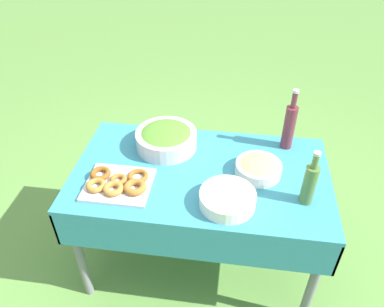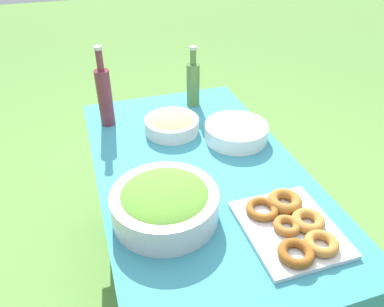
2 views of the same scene
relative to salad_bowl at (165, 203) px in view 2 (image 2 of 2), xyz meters
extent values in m
plane|color=#609342|center=(0.23, -0.20, -0.83)|extent=(14.00, 14.00, 0.00)
cube|color=teal|center=(0.23, -0.20, -0.08)|extent=(1.39, 0.80, 0.02)
cube|color=teal|center=(0.23, -0.59, -0.20)|extent=(1.39, 0.01, 0.22)
cube|color=teal|center=(0.23, 0.20, -0.20)|extent=(1.39, 0.01, 0.22)
cube|color=teal|center=(0.92, -0.20, -0.20)|extent=(0.01, 0.80, 0.22)
cylinder|color=slate|center=(0.86, -0.53, -0.46)|extent=(0.05, 0.05, 0.74)
cylinder|color=slate|center=(0.86, 0.14, -0.46)|extent=(0.05, 0.05, 0.74)
cylinder|color=silver|center=(0.00, 0.00, -0.01)|extent=(0.36, 0.36, 0.10)
ellipsoid|color=#51892D|center=(0.00, 0.00, 0.02)|extent=(0.31, 0.31, 0.07)
cylinder|color=silver|center=(0.53, -0.17, -0.03)|extent=(0.25, 0.25, 0.07)
ellipsoid|color=tan|center=(0.53, -0.17, -0.01)|extent=(0.22, 0.22, 0.06)
cube|color=silver|center=(-0.18, -0.37, -0.06)|extent=(0.34, 0.29, 0.02)
torus|color=brown|center=(-0.29, -0.32, -0.03)|extent=(0.14, 0.14, 0.03)
torus|color=#A36628|center=(-0.19, -0.35, -0.04)|extent=(0.12, 0.12, 0.03)
torus|color=#93561E|center=(-0.09, -0.31, -0.04)|extent=(0.16, 0.16, 0.03)
torus|color=#A36628|center=(-0.08, -0.40, -0.03)|extent=(0.15, 0.15, 0.04)
torus|color=#B27533|center=(-0.19, -0.42, -0.03)|extent=(0.14, 0.14, 0.03)
torus|color=#B27533|center=(-0.29, -0.41, -0.03)|extent=(0.15, 0.15, 0.03)
cylinder|color=white|center=(0.39, -0.42, -0.06)|extent=(0.28, 0.28, 0.01)
cylinder|color=white|center=(0.39, -0.42, -0.05)|extent=(0.28, 0.28, 0.01)
cylinder|color=white|center=(0.39, -0.42, -0.03)|extent=(0.28, 0.28, 0.01)
cylinder|color=white|center=(0.39, -0.42, -0.02)|extent=(0.28, 0.28, 0.01)
cylinder|color=white|center=(0.39, -0.42, -0.01)|extent=(0.28, 0.28, 0.01)
cylinder|color=white|center=(0.39, -0.42, 0.00)|extent=(0.28, 0.28, 0.01)
cylinder|color=#4C7238|center=(0.77, -0.35, 0.04)|extent=(0.07, 0.07, 0.22)
cylinder|color=#4C7238|center=(0.77, -0.35, 0.19)|extent=(0.03, 0.03, 0.08)
cylinder|color=#B7B7B7|center=(0.77, -0.35, 0.24)|extent=(0.03, 0.03, 0.02)
cylinder|color=maroon|center=(0.70, 0.10, 0.07)|extent=(0.07, 0.07, 0.27)
cylinder|color=maroon|center=(0.70, 0.10, 0.25)|extent=(0.03, 0.03, 0.09)
cylinder|color=#B7B7B7|center=(0.70, 0.10, 0.30)|extent=(0.03, 0.03, 0.02)
camera|label=1|loc=(0.39, -1.73, 1.27)|focal=35.00mm
camera|label=2|loc=(-0.91, 0.20, 0.83)|focal=35.00mm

